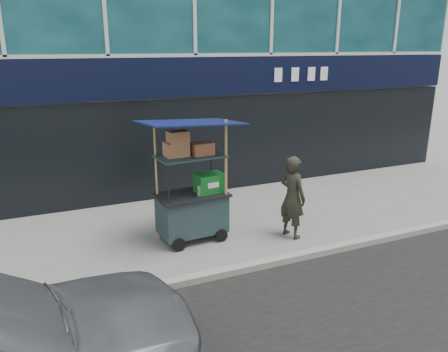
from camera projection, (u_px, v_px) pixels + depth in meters
name	position (u px, v px, depth m)	size (l,w,h in m)	color
ground	(273.00, 259.00, 7.72)	(80.00, 80.00, 0.00)	slate
curb	(279.00, 261.00, 7.53)	(80.00, 0.18, 0.12)	gray
vendor_cart	(193.00, 198.00, 8.28)	(1.86, 1.38, 2.39)	#192A2B
vendor_man	(292.00, 197.00, 8.41)	(0.60, 0.39, 1.63)	black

